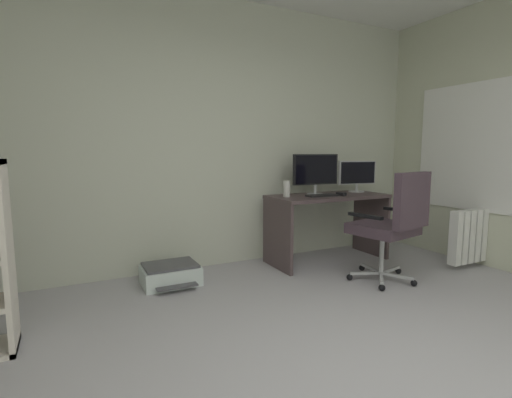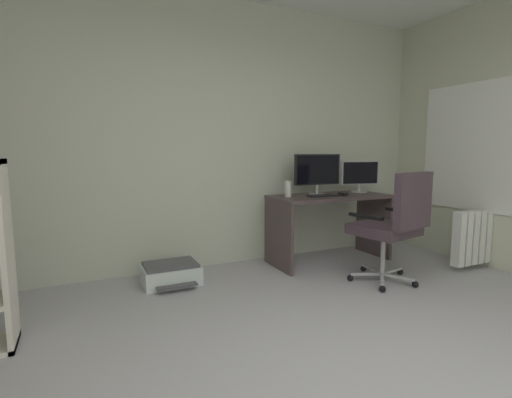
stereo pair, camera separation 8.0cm
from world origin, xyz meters
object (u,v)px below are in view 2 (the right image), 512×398
Objects in this scene: desk at (329,214)px; keyboard at (323,196)px; printer at (171,274)px; radiator at (482,236)px; desktop_speaker at (288,189)px; office_chair at (394,222)px; monitor_main at (317,171)px; computer_mouse at (343,194)px; monitor_secondary at (360,174)px.

desk is 0.28m from keyboard.
radiator reaches higher than printer.
desktop_speaker is 1.11m from office_chair.
monitor_main reaches higher than desk.
radiator is (1.22, -0.78, -0.42)m from computer_mouse.
computer_mouse is at bearing -51.97° from desk.
monitor_main is 0.44m from desktop_speaker.
printer is at bearing 179.11° from desk.
office_chair is at bearing -84.87° from desk.
radiator is at bearing -27.14° from desktop_speaker.
computer_mouse is 0.12× the size of radiator.
desk is 0.27m from computer_mouse.
monitor_secondary is 1.10m from office_chair.
desk is at bearing -4.60° from desktop_speaker.
radiator is at bearing -45.90° from computer_mouse.
monitor_secondary reaches higher than desktop_speaker.
monitor_secondary is 1.44× the size of keyboard.
desktop_speaker is (-0.36, 0.13, 0.07)m from keyboard.
monitor_main reaches higher than keyboard.
desk reaches higher than printer.
keyboard is 1.71m from radiator.
monitor_secondary reaches higher than printer.
monitor_secondary is 0.61× the size of radiator.
radiator is at bearing -16.63° from printer.
monitor_main is 0.54× the size of office_chair.
keyboard is 0.39m from desktop_speaker.
office_chair reaches higher than keyboard.
monitor_main is 1.85m from radiator.
monitor_main is 3.31× the size of desktop_speaker.
printer is 0.64× the size of radiator.
keyboard is (-0.04, -0.17, -0.25)m from monitor_main.
printer is (-1.26, -0.01, -0.74)m from desktop_speaker.
desktop_speaker reaches higher than computer_mouse.
computer_mouse reaches higher than printer.
office_chair is at bearing -78.87° from monitor_main.
keyboard is 0.24m from computer_mouse.
monitor_main is 0.31m from keyboard.
computer_mouse is 0.10× the size of office_chair.
printer is at bearing 162.25° from computer_mouse.
monitor_secondary is 0.96× the size of printer.
radiator is (1.82, -0.93, -0.49)m from desktop_speaker.
computer_mouse is at bearing -152.85° from monitor_secondary.
monitor_main reaches higher than computer_mouse.
office_chair reaches higher than printer.
computer_mouse is 1.98m from printer.
monitor_main is 0.38m from computer_mouse.
radiator is (0.82, -0.98, -0.62)m from monitor_secondary.
monitor_main reaches higher than radiator.
desktop_speaker is at bearing 123.00° from office_chair.
printer is (-1.66, -0.06, -0.92)m from monitor_main.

